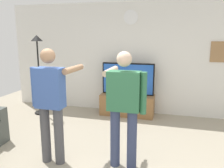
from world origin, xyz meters
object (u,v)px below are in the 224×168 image
at_px(tv_stand, 127,105).
at_px(person_standing_nearer_couch, 124,103).
at_px(television, 128,79).
at_px(person_standing_nearer_lamp, 51,100).
at_px(wall_clock, 131,17).
at_px(floor_lamp, 38,58).

height_order(tv_stand, person_standing_nearer_couch, person_standing_nearer_couch).
relative_size(television, person_standing_nearer_lamp, 0.73).
relative_size(tv_stand, wall_clock, 3.76).
distance_m(television, wall_clock, 1.45).
height_order(floor_lamp, person_standing_nearer_couch, floor_lamp).
bearing_deg(floor_lamp, television, 13.09).
xyz_separation_m(tv_stand, person_standing_nearer_couch, (0.41, -2.23, 0.71)).
xyz_separation_m(television, wall_clock, (-0.00, 0.24, 1.43)).
bearing_deg(wall_clock, television, -90.00).
distance_m(tv_stand, floor_lamp, 2.41).
relative_size(person_standing_nearer_lamp, person_standing_nearer_couch, 1.02).
xyz_separation_m(tv_stand, floor_lamp, (-2.09, -0.44, 1.11)).
distance_m(television, floor_lamp, 2.20).
xyz_separation_m(tv_stand, television, (0.00, 0.05, 0.63)).
bearing_deg(television, tv_stand, -90.00).
relative_size(wall_clock, person_standing_nearer_couch, 0.20).
height_order(tv_stand, person_standing_nearer_lamp, person_standing_nearer_lamp).
distance_m(person_standing_nearer_lamp, person_standing_nearer_couch, 1.06).
relative_size(floor_lamp, person_standing_nearer_lamp, 1.11).
height_order(tv_stand, floor_lamp, floor_lamp).
xyz_separation_m(television, person_standing_nearer_couch, (0.41, -2.27, 0.08)).
bearing_deg(person_standing_nearer_lamp, person_standing_nearer_couch, 8.81).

